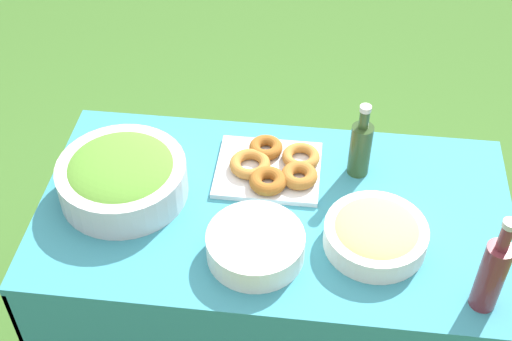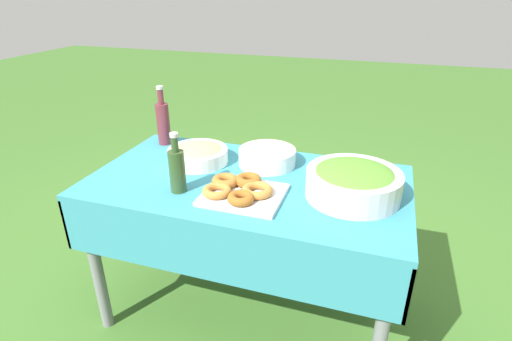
{
  "view_description": "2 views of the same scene",
  "coord_description": "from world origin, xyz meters",
  "px_view_note": "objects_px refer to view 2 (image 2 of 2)",
  "views": [
    {
      "loc": [
        0.11,
        -1.33,
        2.1
      ],
      "look_at": [
        -0.06,
        0.04,
        0.79
      ],
      "focal_mm": 50.0,
      "sensor_mm": 36.0,
      "label": 1
    },
    {
      "loc": [
        -0.49,
        1.37,
        1.42
      ],
      "look_at": [
        -0.02,
        -0.05,
        0.72
      ],
      "focal_mm": 28.0,
      "sensor_mm": 36.0,
      "label": 2
    }
  ],
  "objects_px": {
    "donut_platter": "(240,190)",
    "plate_stack": "(267,157)",
    "olive_oil_bottle": "(177,169)",
    "salad_bowl": "(353,181)",
    "wine_bottle": "(163,122)",
    "pasta_bowl": "(198,154)"
  },
  "relations": [
    {
      "from": "pasta_bowl",
      "to": "plate_stack",
      "type": "xyz_separation_m",
      "value": [
        -0.3,
        -0.07,
        -0.0
      ]
    },
    {
      "from": "salad_bowl",
      "to": "wine_bottle",
      "type": "bearing_deg",
      "value": -15.58
    },
    {
      "from": "salad_bowl",
      "to": "olive_oil_bottle",
      "type": "height_order",
      "value": "olive_oil_bottle"
    },
    {
      "from": "olive_oil_bottle",
      "to": "wine_bottle",
      "type": "bearing_deg",
      "value": -54.55
    },
    {
      "from": "salad_bowl",
      "to": "donut_platter",
      "type": "bearing_deg",
      "value": 17.58
    },
    {
      "from": "olive_oil_bottle",
      "to": "wine_bottle",
      "type": "xyz_separation_m",
      "value": [
        0.3,
        -0.43,
        0.02
      ]
    },
    {
      "from": "wine_bottle",
      "to": "donut_platter",
      "type": "bearing_deg",
      "value": 144.36
    },
    {
      "from": "salad_bowl",
      "to": "donut_platter",
      "type": "relative_size",
      "value": 1.14
    },
    {
      "from": "donut_platter",
      "to": "olive_oil_bottle",
      "type": "relative_size",
      "value": 1.3
    },
    {
      "from": "donut_platter",
      "to": "wine_bottle",
      "type": "bearing_deg",
      "value": -35.64
    },
    {
      "from": "salad_bowl",
      "to": "donut_platter",
      "type": "height_order",
      "value": "salad_bowl"
    },
    {
      "from": "olive_oil_bottle",
      "to": "pasta_bowl",
      "type": "bearing_deg",
      "value": -80.09
    },
    {
      "from": "donut_platter",
      "to": "olive_oil_bottle",
      "type": "distance_m",
      "value": 0.25
    },
    {
      "from": "plate_stack",
      "to": "olive_oil_bottle",
      "type": "distance_m",
      "value": 0.43
    },
    {
      "from": "salad_bowl",
      "to": "plate_stack",
      "type": "xyz_separation_m",
      "value": [
        0.39,
        -0.18,
        -0.03
      ]
    },
    {
      "from": "donut_platter",
      "to": "plate_stack",
      "type": "xyz_separation_m",
      "value": [
        -0.01,
        -0.3,
        0.01
      ]
    },
    {
      "from": "plate_stack",
      "to": "olive_oil_bottle",
      "type": "relative_size",
      "value": 1.05
    },
    {
      "from": "salad_bowl",
      "to": "donut_platter",
      "type": "xyz_separation_m",
      "value": [
        0.4,
        0.13,
        -0.04
      ]
    },
    {
      "from": "pasta_bowl",
      "to": "olive_oil_bottle",
      "type": "bearing_deg",
      "value": 99.91
    },
    {
      "from": "plate_stack",
      "to": "wine_bottle",
      "type": "distance_m",
      "value": 0.57
    },
    {
      "from": "pasta_bowl",
      "to": "plate_stack",
      "type": "distance_m",
      "value": 0.31
    },
    {
      "from": "salad_bowl",
      "to": "pasta_bowl",
      "type": "bearing_deg",
      "value": -8.83
    }
  ]
}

